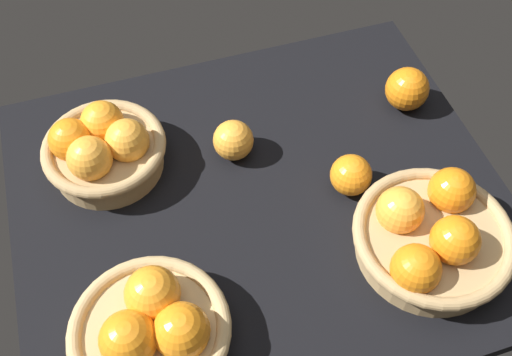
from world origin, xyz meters
The scene contains 7 objects.
market_tray centered at (0.00, 0.00, 1.50)cm, with size 84.00×72.00×3.00cm, color black.
basket_far_right centered at (22.59, 19.32, 7.42)cm, with size 23.43×23.43×11.31cm.
basket_far_left centered at (-22.50, 17.53, 7.41)cm, with size 25.58×25.58×11.27cm.
basket_near_right centered at (23.94, -15.35, 7.88)cm, with size 21.59×21.59×11.30cm.
loose_orange_front_gap centered at (-15.43, 2.20, 6.61)cm, with size 7.22×7.22×7.22cm, color orange.
loose_orange_back_gap centered at (-33.25, -12.88, 7.13)cm, with size 8.27×8.27×8.27cm, color orange.
loose_orange_side_gap centered at (1.57, -11.22, 6.66)cm, with size 7.31×7.31×7.31cm, color #F49E33.
Camera 1 is at (18.20, 54.41, 88.99)cm, focal length 41.93 mm.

